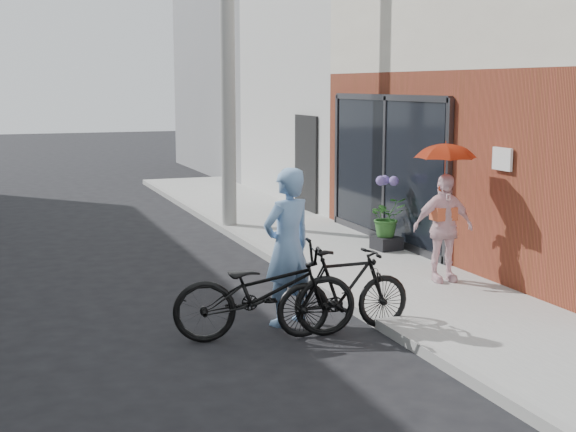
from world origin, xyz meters
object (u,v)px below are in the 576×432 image
bike_right (344,291)px  bike_left (265,292)px  utility_pole (227,46)px  planter (386,243)px  officer (287,247)px  kimono_woman (443,228)px

bike_right → bike_left: bearing=82.3°
bike_left → utility_pole: bearing=-3.1°
bike_left → planter: (3.26, 3.38, -0.31)m
utility_pole → officer: size_ratio=3.77×
bike_right → planter: 4.22m
bike_left → kimono_woman: bearing=-58.0°
bike_left → officer: bearing=-34.9°
officer → bike_right: officer is taller
utility_pole → bike_left: 7.37m
utility_pole → planter: bearing=-61.4°
officer → bike_left: 0.72m
utility_pole → bike_left: utility_pole is taller
officer → bike_right: (0.48, -0.53, -0.44)m
kimono_woman → planter: kimono_woman is taller
bike_right → planter: bearing=-34.9°
officer → bike_left: bearing=25.8°
utility_pole → officer: bearing=-100.2°
bike_left → bike_right: size_ratio=1.25×
bike_right → planter: size_ratio=3.99×
bike_right → planter: bike_right is taller
bike_right → kimono_woman: bearing=-58.4°
utility_pole → kimono_woman: (1.46, -5.36, -2.64)m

